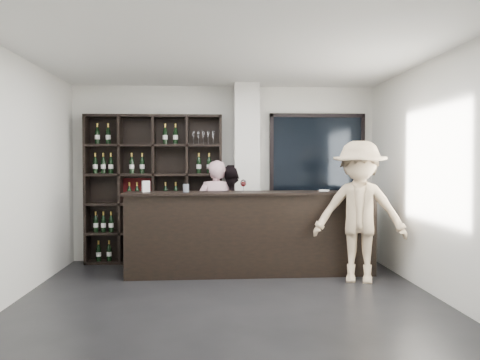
{
  "coord_description": "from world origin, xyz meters",
  "views": [
    {
      "loc": [
        -0.18,
        -5.73,
        1.61
      ],
      "look_at": [
        0.17,
        1.1,
        1.39
      ],
      "focal_mm": 38.0,
      "sensor_mm": 36.0,
      "label": 1
    }
  ],
  "objects": [
    {
      "name": "glass_panel",
      "position": [
        1.55,
        2.69,
        1.4
      ],
      "size": [
        1.6,
        0.08,
        2.1
      ],
      "color": "black",
      "rests_on": "floor"
    },
    {
      "name": "spit_cup",
      "position": [
        -0.58,
        1.61,
        1.26
      ],
      "size": [
        0.1,
        0.1,
        0.12
      ],
      "primitive_type": "cylinder",
      "rotation": [
        0.0,
        0.0,
        0.12
      ],
      "color": "silver",
      "rests_on": "tasting_counter"
    },
    {
      "name": "wine_shelf",
      "position": [
        -1.15,
        2.57,
        1.2
      ],
      "size": [
        2.2,
        0.35,
        2.4
      ],
      "primitive_type": null,
      "color": "black",
      "rests_on": "floor"
    },
    {
      "name": "wine_glass",
      "position": [
        0.24,
        1.52,
        1.3
      ],
      "size": [
        0.11,
        0.11,
        0.2
      ],
      "primitive_type": null,
      "rotation": [
        0.0,
        0.0,
        -0.32
      ],
      "color": "white",
      "rests_on": "tasting_counter"
    },
    {
      "name": "structural_column",
      "position": [
        0.35,
        2.47,
        1.45
      ],
      "size": [
        0.4,
        0.4,
        2.9
      ],
      "primitive_type": "cube",
      "color": "silver",
      "rests_on": "floor"
    },
    {
      "name": "taster_pink",
      "position": [
        -0.15,
        2.4,
        0.83
      ],
      "size": [
        0.62,
        0.42,
        1.67
      ],
      "primitive_type": "imported",
      "rotation": [
        0.0,
        0.0,
        3.18
      ],
      "color": "beige",
      "rests_on": "floor"
    },
    {
      "name": "taster_black",
      "position": [
        0.08,
        2.4,
        0.8
      ],
      "size": [
        0.95,
        0.86,
        1.59
      ],
      "primitive_type": "imported",
      "rotation": [
        0.0,
        0.0,
        3.55
      ],
      "color": "black",
      "rests_on": "floor"
    },
    {
      "name": "customer",
      "position": [
        1.8,
        1.05,
        0.96
      ],
      "size": [
        1.39,
        1.04,
        1.92
      ],
      "primitive_type": "imported",
      "rotation": [
        0.0,
        0.0,
        -0.3
      ],
      "color": "tan",
      "rests_on": "floor"
    },
    {
      "name": "floor",
      "position": [
        0.0,
        0.0,
        -0.01
      ],
      "size": [
        5.0,
        5.5,
        0.01
      ],
      "primitive_type": "cube",
      "color": "black",
      "rests_on": "ground"
    },
    {
      "name": "napkin_stack",
      "position": [
        1.47,
        1.76,
        1.21
      ],
      "size": [
        0.18,
        0.18,
        0.02
      ],
      "primitive_type": "cube",
      "rotation": [
        0.0,
        0.0,
        -0.41
      ],
      "color": "white",
      "rests_on": "tasting_counter"
    },
    {
      "name": "card_stand",
      "position": [
        -1.17,
        1.68,
        1.28
      ],
      "size": [
        0.12,
        0.09,
        0.16
      ],
      "primitive_type": "cube",
      "rotation": [
        0.0,
        0.0,
        0.39
      ],
      "color": "white",
      "rests_on": "tasting_counter"
    },
    {
      "name": "tasting_counter",
      "position": [
        0.35,
        1.63,
        0.6
      ],
      "size": [
        3.64,
        0.75,
        1.2
      ],
      "rotation": [
        0.0,
        0.0,
        0.03
      ],
      "color": "black",
      "rests_on": "floor"
    }
  ]
}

